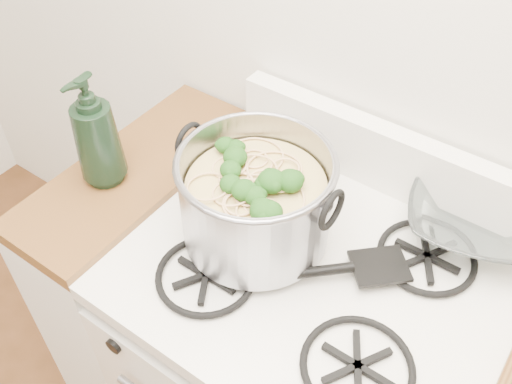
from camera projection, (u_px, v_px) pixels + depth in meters
name	position (u px, v px, depth m)	size (l,w,h in m)	color
gas_range	(303.00, 379.00, 1.49)	(0.76, 0.66, 0.92)	white
counter_left	(159.00, 281.00, 1.68)	(0.25, 0.65, 0.92)	silver
stock_pot	(256.00, 201.00, 1.13)	(0.34, 0.31, 0.21)	#97979F
spatula	(380.00, 264.00, 1.13)	(0.29, 0.31, 0.02)	black
glass_bowl	(470.00, 224.00, 1.20)	(0.11, 0.11, 0.03)	white
bottle	(95.00, 131.00, 1.23)	(0.11, 0.11, 0.27)	black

